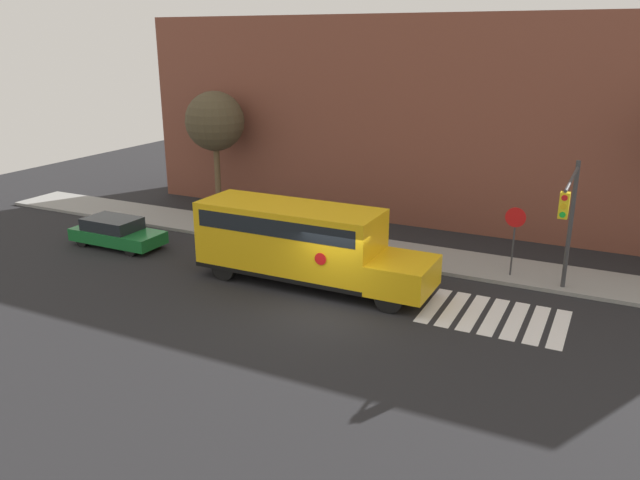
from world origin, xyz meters
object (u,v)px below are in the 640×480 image
Objects in this scene: stop_sign at (514,231)px; tree_far_sidewalk at (215,122)px; school_bus at (299,240)px; parked_car at (116,232)px; traffic_light at (569,214)px.

stop_sign is 16.78m from tree_far_sidewalk.
school_bus is 3.17× the size of stop_sign.
parked_car is at bearing -167.25° from stop_sign.
traffic_light reaches higher than parked_car.
traffic_light is at bearing -15.97° from tree_far_sidewalk.
parked_car is at bearing -94.22° from tree_far_sidewalk.
tree_far_sidewalk reaches higher than school_bus.
stop_sign reaches higher than parked_car.
parked_car is 17.18m from stop_sign.
traffic_light reaches higher than stop_sign.
tree_far_sidewalk is at bearing 140.51° from school_bus.
stop_sign is at bearing 28.90° from school_bus.
tree_far_sidewalk is at bearing 168.09° from stop_sign.
school_bus is 1.87× the size of traffic_light.
stop_sign is 0.59× the size of traffic_light.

